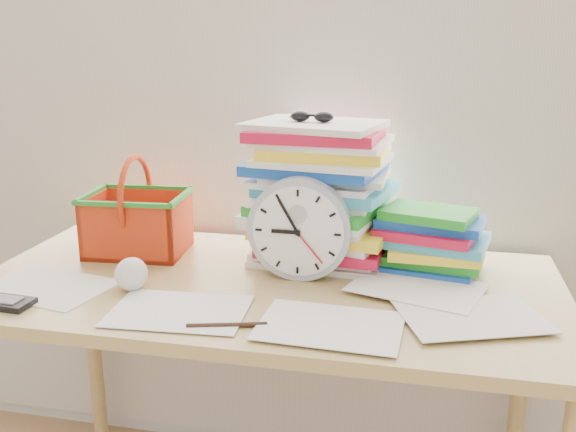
% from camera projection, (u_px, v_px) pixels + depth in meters
% --- Properties ---
extents(curtain, '(2.40, 0.01, 2.50)m').
position_uv_depth(curtain, '(298.00, 43.00, 1.75)').
color(curtain, beige).
rests_on(curtain, room_shell).
extents(desk, '(1.40, 0.70, 0.75)m').
position_uv_depth(desk, '(266.00, 311.00, 1.56)').
color(desk, tan).
rests_on(desk, ground).
extents(paper_stack, '(0.40, 0.35, 0.36)m').
position_uv_depth(paper_stack, '(320.00, 192.00, 1.65)').
color(paper_stack, white).
rests_on(paper_stack, desk).
extents(clock, '(0.25, 0.05, 0.25)m').
position_uv_depth(clock, '(300.00, 229.00, 1.53)').
color(clock, '#A2ADB5').
rests_on(clock, desk).
extents(sunglasses, '(0.13, 0.12, 0.03)m').
position_uv_depth(sunglasses, '(312.00, 116.00, 1.60)').
color(sunglasses, black).
rests_on(sunglasses, paper_stack).
extents(book_stack, '(0.30, 0.25, 0.16)m').
position_uv_depth(book_stack, '(434.00, 240.00, 1.59)').
color(book_stack, white).
rests_on(book_stack, desk).
extents(basket, '(0.28, 0.22, 0.26)m').
position_uv_depth(basket, '(136.00, 206.00, 1.72)').
color(basket, '#E44216').
rests_on(basket, desk).
extents(crumpled_ball, '(0.08, 0.08, 0.08)m').
position_uv_depth(crumpled_ball, '(131.00, 274.00, 1.48)').
color(crumpled_ball, white).
rests_on(crumpled_ball, desk).
extents(pen, '(0.16, 0.05, 0.01)m').
position_uv_depth(pen, '(227.00, 325.00, 1.29)').
color(pen, black).
rests_on(pen, desk).
extents(calculator, '(0.14, 0.07, 0.01)m').
position_uv_depth(calculator, '(1.00, 302.00, 1.40)').
color(calculator, black).
rests_on(calculator, desk).
extents(scattered_papers, '(1.26, 0.42, 0.02)m').
position_uv_depth(scattered_papers, '(266.00, 280.00, 1.53)').
color(scattered_papers, white).
rests_on(scattered_papers, desk).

